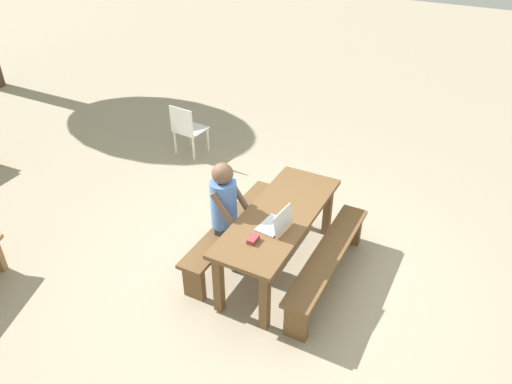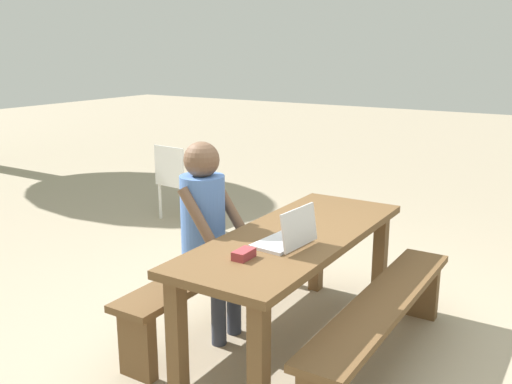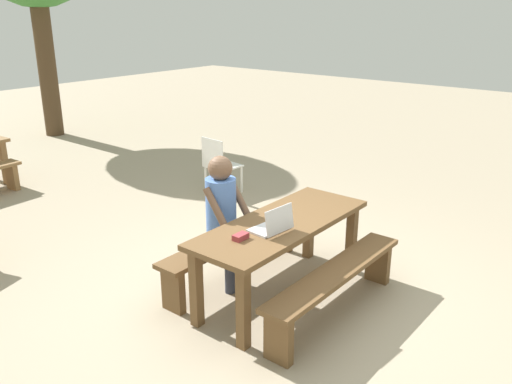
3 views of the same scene
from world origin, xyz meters
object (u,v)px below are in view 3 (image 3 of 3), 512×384
(picnic_table_front, at_px, (282,233))
(plastic_chair, at_px, (219,164))
(laptop, at_px, (273,225))
(small_pouch, at_px, (241,237))
(person_seated, at_px, (224,211))

(picnic_table_front, relative_size, plastic_chair, 2.27)
(laptop, distance_m, small_pouch, 0.33)
(person_seated, bearing_deg, plastic_chair, 43.67)
(picnic_table_front, distance_m, small_pouch, 0.57)
(small_pouch, bearing_deg, person_seated, 54.80)
(picnic_table_front, relative_size, person_seated, 1.46)
(laptop, height_order, small_pouch, laptop)
(person_seated, xyz_separation_m, plastic_chair, (2.00, 1.91, -0.33))
(small_pouch, bearing_deg, picnic_table_front, -3.09)
(picnic_table_front, bearing_deg, laptop, -161.88)
(plastic_chair, bearing_deg, picnic_table_front, 148.72)
(small_pouch, bearing_deg, plastic_chair, 45.79)
(picnic_table_front, height_order, laptop, laptop)
(laptop, distance_m, person_seated, 0.65)
(picnic_table_front, height_order, person_seated, person_seated)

